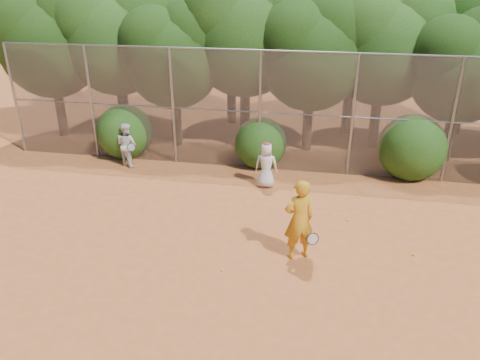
# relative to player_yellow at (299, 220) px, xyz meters

# --- Properties ---
(ground) EXTENTS (80.00, 80.00, 0.00)m
(ground) POSITION_rel_player_yellow_xyz_m (-0.73, -0.76, -1.01)
(ground) COLOR #AA5426
(ground) RESTS_ON ground
(fence_back) EXTENTS (20.05, 0.09, 4.03)m
(fence_back) POSITION_rel_player_yellow_xyz_m (-0.85, 5.24, 1.04)
(fence_back) COLOR gray
(fence_back) RESTS_ON ground
(tree_0) EXTENTS (4.38, 3.81, 6.00)m
(tree_0) POSITION_rel_player_yellow_xyz_m (-10.17, 7.28, 2.92)
(tree_0) COLOR black
(tree_0) RESTS_ON ground
(tree_1) EXTENTS (4.64, 4.03, 6.35)m
(tree_1) POSITION_rel_player_yellow_xyz_m (-7.67, 7.79, 3.16)
(tree_1) COLOR black
(tree_1) RESTS_ON ground
(tree_2) EXTENTS (3.99, 3.47, 5.47)m
(tree_2) POSITION_rel_player_yellow_xyz_m (-5.18, 7.08, 2.58)
(tree_2) COLOR black
(tree_2) RESTS_ON ground
(tree_3) EXTENTS (4.89, 4.26, 6.70)m
(tree_3) POSITION_rel_player_yellow_xyz_m (-2.67, 8.09, 3.39)
(tree_3) COLOR black
(tree_3) RESTS_ON ground
(tree_4) EXTENTS (4.19, 3.64, 5.73)m
(tree_4) POSITION_rel_player_yellow_xyz_m (-0.18, 7.48, 2.75)
(tree_4) COLOR black
(tree_4) RESTS_ON ground
(tree_5) EXTENTS (4.51, 3.92, 6.17)m
(tree_5) POSITION_rel_player_yellow_xyz_m (2.33, 8.28, 3.04)
(tree_5) COLOR black
(tree_5) RESTS_ON ground
(tree_6) EXTENTS (3.86, 3.36, 5.29)m
(tree_6) POSITION_rel_player_yellow_xyz_m (4.82, 7.28, 2.46)
(tree_6) COLOR black
(tree_6) RESTS_ON ground
(tree_9) EXTENTS (4.83, 4.20, 6.62)m
(tree_9) POSITION_rel_player_yellow_xyz_m (-8.67, 10.09, 3.33)
(tree_9) COLOR black
(tree_9) RESTS_ON ground
(tree_10) EXTENTS (5.15, 4.48, 7.06)m
(tree_10) POSITION_rel_player_yellow_xyz_m (-3.66, 10.29, 3.62)
(tree_10) COLOR black
(tree_10) RESTS_ON ground
(tree_11) EXTENTS (4.64, 4.03, 6.35)m
(tree_11) POSITION_rel_player_yellow_xyz_m (1.33, 9.89, 3.16)
(tree_11) COLOR black
(tree_11) RESTS_ON ground
(tree_12) EXTENTS (5.02, 4.37, 6.88)m
(tree_12) POSITION_rel_player_yellow_xyz_m (5.84, 10.49, 3.50)
(tree_12) COLOR black
(tree_12) RESTS_ON ground
(bush_0) EXTENTS (2.00, 2.00, 2.00)m
(bush_0) POSITION_rel_player_yellow_xyz_m (-6.73, 5.54, -0.01)
(bush_0) COLOR #1C4010
(bush_0) RESTS_ON ground
(bush_1) EXTENTS (1.80, 1.80, 1.80)m
(bush_1) POSITION_rel_player_yellow_xyz_m (-1.73, 5.54, -0.11)
(bush_1) COLOR #1C4010
(bush_1) RESTS_ON ground
(bush_2) EXTENTS (2.20, 2.20, 2.20)m
(bush_2) POSITION_rel_player_yellow_xyz_m (3.27, 5.54, 0.09)
(bush_2) COLOR #1C4010
(bush_2) RESTS_ON ground
(player_yellow) EXTENTS (0.94, 0.77, 2.02)m
(player_yellow) POSITION_rel_player_yellow_xyz_m (0.00, 0.00, 0.00)
(player_yellow) COLOR orange
(player_yellow) RESTS_ON ground
(player_teen) EXTENTS (0.72, 0.47, 1.48)m
(player_teen) POSITION_rel_player_yellow_xyz_m (-1.28, 3.81, -0.27)
(player_teen) COLOR silver
(player_teen) RESTS_ON ground
(player_white) EXTENTS (0.92, 0.84, 1.54)m
(player_white) POSITION_rel_player_yellow_xyz_m (-6.27, 4.64, -0.24)
(player_white) COLOR white
(player_white) RESTS_ON ground
(ball_0) EXTENTS (0.07, 0.07, 0.07)m
(ball_0) POSITION_rel_player_yellow_xyz_m (2.77, 0.55, -0.97)
(ball_0) COLOR #C9D126
(ball_0) RESTS_ON ground
(ball_1) EXTENTS (0.07, 0.07, 0.07)m
(ball_1) POSITION_rel_player_yellow_xyz_m (1.24, 1.97, -0.97)
(ball_1) COLOR #C9D126
(ball_1) RESTS_ON ground
(ball_3) EXTENTS (0.07, 0.07, 0.07)m
(ball_3) POSITION_rel_player_yellow_xyz_m (-1.65, -0.93, -0.97)
(ball_3) COLOR #C9D126
(ball_3) RESTS_ON ground
(ball_4) EXTENTS (0.07, 0.07, 0.07)m
(ball_4) POSITION_rel_player_yellow_xyz_m (1.61, 3.45, -0.97)
(ball_4) COLOR #C9D126
(ball_4) RESTS_ON ground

